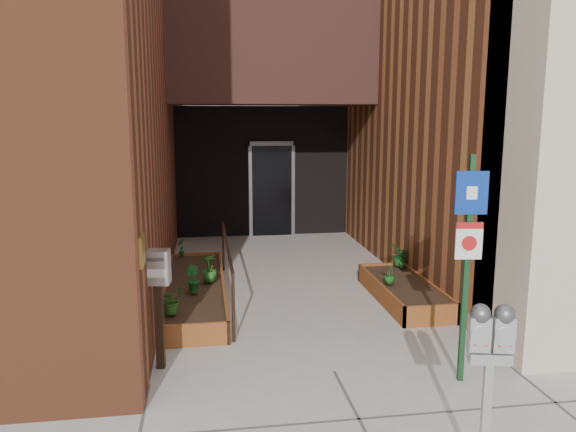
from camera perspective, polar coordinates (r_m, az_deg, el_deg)
name	(u,v)px	position (r m, az deg, el deg)	size (l,w,h in m)	color
ground	(334,372)	(6.46, 4.72, -15.48)	(80.00, 80.00, 0.00)	#9E9991
architecture	(255,11)	(12.79, -3.37, 20.04)	(20.00, 14.60, 10.00)	brown
planter_left	(195,292)	(8.77, -9.45, -7.60)	(0.90, 3.60, 0.30)	brown
planter_right	(403,292)	(8.81, 11.64, -7.58)	(0.80, 2.20, 0.30)	brown
handrail	(227,252)	(8.56, -6.22, -3.69)	(0.04, 3.34, 0.90)	black
parking_meter	(490,347)	(4.46, 19.86, -12.42)	(0.34, 0.19, 1.45)	#B2B2B5
sign_post	(468,245)	(6.03, 17.82, -2.86)	(0.33, 0.10, 2.41)	#14371A
payment_dropbox	(158,284)	(6.34, -13.09, -6.72)	(0.29, 0.23, 1.36)	black
shrub_left_a	(171,300)	(7.38, -11.79, -8.35)	(0.31, 0.31, 0.35)	#285F1B
shrub_left_b	(193,279)	(8.17, -9.67, -6.31)	(0.21, 0.21, 0.38)	#17511D
shrub_left_c	(209,268)	(8.63, -8.02, -5.26)	(0.23, 0.23, 0.41)	#22631C
shrub_left_d	(181,247)	(10.23, -10.80, -3.15)	(0.17, 0.17, 0.32)	#164F1B
shrub_right_a	(390,274)	(8.58, 10.29, -5.83)	(0.16, 0.16, 0.29)	#175118
shrub_right_b	(403,258)	(9.48, 11.57, -4.24)	(0.17, 0.17, 0.32)	#17511C
shrub_right_c	(400,255)	(9.61, 11.27, -3.89)	(0.33, 0.33, 0.37)	#17511B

